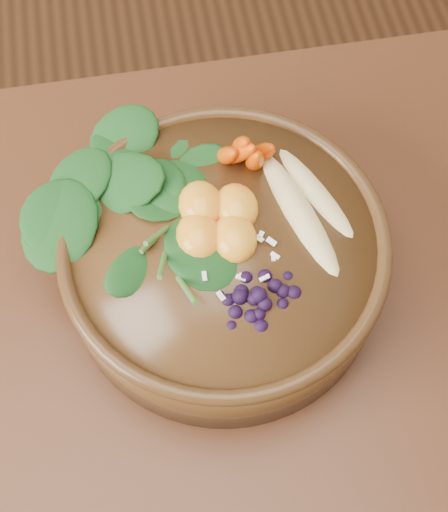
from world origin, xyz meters
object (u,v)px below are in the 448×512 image
(dining_table, at_px, (11,481))
(mandarin_cluster, at_px, (217,214))
(kale_heap, at_px, (147,192))
(banana_halves, at_px, (309,194))
(carrot_cluster, at_px, (240,125))
(blueberry_pile, at_px, (259,287))
(stoneware_bowl, at_px, (224,261))

(dining_table, xyz_separation_m, mandarin_cluster, (0.25, 0.17, 0.20))
(kale_heap, height_order, banana_halves, kale_heap)
(dining_table, height_order, carrot_cluster, carrot_cluster)
(blueberry_pile, bearing_deg, dining_table, -162.23)
(dining_table, bearing_deg, mandarin_cluster, 34.19)
(banana_halves, bearing_deg, kale_heap, 156.45)
(kale_heap, relative_size, mandarin_cluster, 2.07)
(stoneware_bowl, bearing_deg, blueberry_pile, -72.08)
(kale_heap, distance_m, banana_halves, 0.15)
(dining_table, relative_size, mandarin_cluster, 15.82)
(kale_heap, height_order, carrot_cluster, carrot_cluster)
(blueberry_pile, bearing_deg, stoneware_bowl, 107.92)
(stoneware_bowl, height_order, banana_halves, banana_halves)
(stoneware_bowl, distance_m, kale_heap, 0.11)
(banana_halves, bearing_deg, stoneware_bowl, -177.26)
(stoneware_bowl, relative_size, kale_heap, 1.53)
(mandarin_cluster, distance_m, blueberry_pile, 0.09)
(blueberry_pile, bearing_deg, mandarin_cluster, 105.80)
(banana_halves, xyz_separation_m, blueberry_pile, (-0.07, -0.09, 0.01))
(mandarin_cluster, height_order, blueberry_pile, blueberry_pile)
(stoneware_bowl, relative_size, blueberry_pile, 2.16)
(carrot_cluster, bearing_deg, blueberry_pile, -109.55)
(mandarin_cluster, bearing_deg, dining_table, -145.81)
(dining_table, distance_m, mandarin_cluster, 0.36)
(dining_table, height_order, banana_halves, banana_halves)
(stoneware_bowl, relative_size, mandarin_cluster, 3.15)
(carrot_cluster, xyz_separation_m, mandarin_cluster, (-0.04, -0.08, -0.03))
(stoneware_bowl, xyz_separation_m, kale_heap, (-0.06, 0.05, 0.07))
(carrot_cluster, bearing_deg, stoneware_bowl, -123.69)
(banana_halves, bearing_deg, mandarin_cluster, 170.25)
(dining_table, xyz_separation_m, carrot_cluster, (0.29, 0.25, 0.22))
(dining_table, relative_size, carrot_cluster, 18.19)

